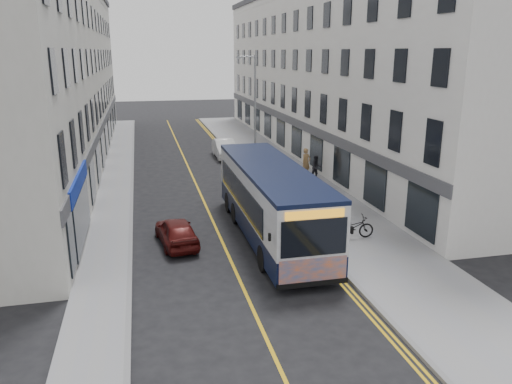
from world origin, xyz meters
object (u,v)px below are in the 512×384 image
pedestrian_far (316,167)px  city_bus (271,199)px  car_white (225,149)px  bicycle (352,227)px  car_maroon (176,231)px  pedestrian_near (306,163)px  streetlamp (254,111)px

pedestrian_far → city_bus: bearing=-123.8°
car_white → bicycle: bearing=-82.4°
pedestrian_far → car_maroon: 13.53m
city_bus → car_maroon: 4.42m
bicycle → pedestrian_far: (2.10, 10.59, 0.26)m
bicycle → car_white: car_white is taller
bicycle → pedestrian_near: bearing=-3.6°
car_maroon → streetlamp: bearing=-125.3°
pedestrian_far → pedestrian_near: bearing=120.8°
bicycle → pedestrian_far: pedestrian_far is taller
car_white → car_maroon: (-5.20, -18.00, -0.10)m
car_maroon → pedestrian_near: bearing=-140.5°
streetlamp → car_maroon: size_ratio=2.20×
car_maroon → city_bus: bearing=171.6°
pedestrian_near → pedestrian_far: bearing=-80.4°
streetlamp → car_maroon: streetlamp is taller
bicycle → car_white: bearing=12.0°
streetlamp → car_white: (-0.97, 6.27, -3.67)m
pedestrian_near → car_white: (-4.14, 7.98, -0.37)m
streetlamp → pedestrian_far: bearing=-33.6°
pedestrian_far → car_white: bearing=114.9°
car_white → car_maroon: 18.74m
streetlamp → pedestrian_near: bearing=-28.4°
bicycle → pedestrian_near: 11.43m
pedestrian_far → car_maroon: pedestrian_far is taller
city_bus → car_white: (0.95, 18.06, -1.11)m
pedestrian_near → car_maroon: 13.70m
pedestrian_far → car_maroon: bearing=-139.6°
city_bus → pedestrian_near: city_bus is taller
city_bus → car_white: city_bus is taller
car_white → city_bus: bearing=-92.8°
city_bus → bicycle: (3.46, -1.22, -1.19)m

